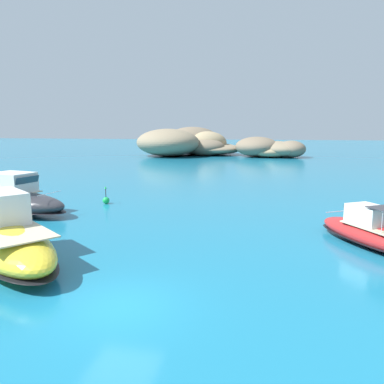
# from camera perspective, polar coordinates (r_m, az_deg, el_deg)

# --- Properties ---
(ground_plane) EXTENTS (400.00, 400.00, 0.00)m
(ground_plane) POSITION_cam_1_polar(r_m,az_deg,el_deg) (13.73, -10.99, -16.95)
(ground_plane) COLOR #197093
(islet_large) EXTENTS (28.59, 28.65, 6.59)m
(islet_large) POSITION_cam_1_polar(r_m,az_deg,el_deg) (87.31, -0.68, 7.50)
(islet_large) COLOR #84755B
(islet_large) RESTS_ON ground
(islet_small) EXTENTS (17.07, 15.88, 4.40)m
(islet_small) POSITION_cam_1_polar(r_m,az_deg,el_deg) (83.17, 12.10, 6.55)
(islet_small) COLOR #84755B
(islet_small) RESTS_ON ground
(motorboat_yellow) EXTENTS (10.58, 9.09, 3.18)m
(motorboat_yellow) POSITION_cam_1_polar(r_m,az_deg,el_deg) (19.75, -27.38, -6.22)
(motorboat_yellow) COLOR yellow
(motorboat_yellow) RESTS_ON ground
(motorboat_red) EXTENTS (5.56, 7.28, 2.26)m
(motorboat_red) POSITION_cam_1_polar(r_m,az_deg,el_deg) (21.66, 26.10, -5.72)
(motorboat_red) COLOR red
(motorboat_red) RESTS_ON ground
(motorboat_charcoal) EXTENTS (10.74, 5.22, 3.04)m
(motorboat_charcoal) POSITION_cam_1_polar(r_m,az_deg,el_deg) (29.95, -26.45, -1.09)
(motorboat_charcoal) COLOR #2D2D33
(motorboat_charcoal) RESTS_ON ground
(channel_buoy) EXTENTS (0.56, 0.56, 1.48)m
(channel_buoy) POSITION_cam_1_polar(r_m,az_deg,el_deg) (31.20, -13.19, -1.18)
(channel_buoy) COLOR green
(channel_buoy) RESTS_ON ground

